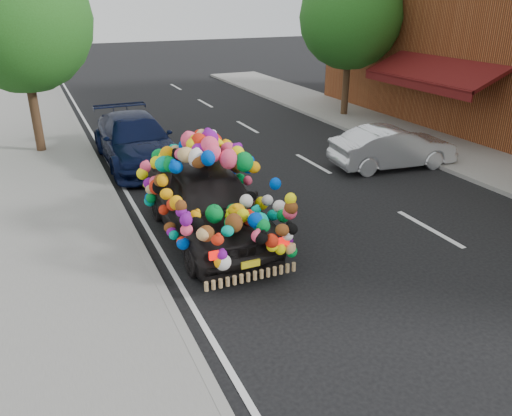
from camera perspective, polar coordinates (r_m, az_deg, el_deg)
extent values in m
plane|color=black|center=(9.56, 2.99, -6.21)|extent=(100.00, 100.00, 0.00)
cube|color=gray|center=(8.72, -23.59, -11.07)|extent=(4.00, 60.00, 0.12)
cube|color=gray|center=(8.84, -10.87, -8.82)|extent=(0.15, 60.00, 0.13)
cube|color=gray|center=(16.58, 24.07, 4.92)|extent=(3.00, 40.00, 0.12)
cube|color=#4E0E0E|center=(18.51, 19.44, 14.66)|extent=(1.62, 5.20, 0.75)
cube|color=#4E0E0E|center=(18.06, 17.47, 13.43)|extent=(0.06, 5.20, 0.35)
cylinder|color=#332114|center=(17.20, -23.95, 10.08)|extent=(0.28, 0.28, 2.73)
sphere|color=#215416|center=(16.89, -25.47, 18.86)|extent=(4.20, 4.20, 4.20)
cylinder|color=#332114|center=(21.32, 10.22, 13.72)|extent=(0.28, 0.28, 2.64)
sphere|color=#215416|center=(21.06, 10.75, 20.65)|extent=(4.00, 4.00, 4.00)
imported|color=black|center=(10.32, -5.59, 0.71)|extent=(1.85, 4.51, 1.53)
cube|color=red|center=(8.19, -4.63, -5.39)|extent=(0.22, 0.06, 0.14)
cube|color=red|center=(8.61, 3.11, -3.83)|extent=(0.22, 0.06, 0.14)
cube|color=yellow|center=(8.52, -0.62, -6.42)|extent=(0.34, 0.04, 0.12)
imported|color=black|center=(15.38, -13.58, 7.54)|extent=(2.01, 4.90, 1.42)
imported|color=silver|center=(15.17, 15.37, 6.71)|extent=(3.77, 1.70, 1.20)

